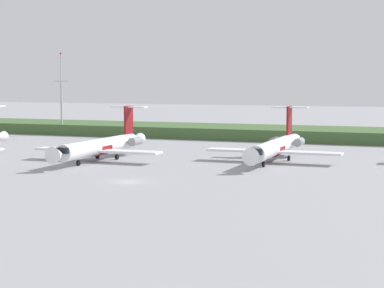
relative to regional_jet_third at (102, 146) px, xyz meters
name	(u,v)px	position (x,y,z in m)	size (l,w,h in m)	color
ground_plane	(204,158)	(15.16, 9.48, -2.54)	(500.00, 500.00, 0.00)	#939399
grass_berm	(265,133)	(15.16, 52.47, -1.19)	(320.00, 20.00, 2.70)	#426033
regional_jet_third	(102,146)	(0.00, 0.00, 0.00)	(22.81, 31.00, 9.00)	white
regional_jet_fourth	(276,147)	(28.30, 8.89, 0.00)	(22.81, 31.00, 9.00)	white
antenna_mast	(61,101)	(-35.82, 45.13, 6.10)	(4.40, 0.50, 20.72)	#B2B2B7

